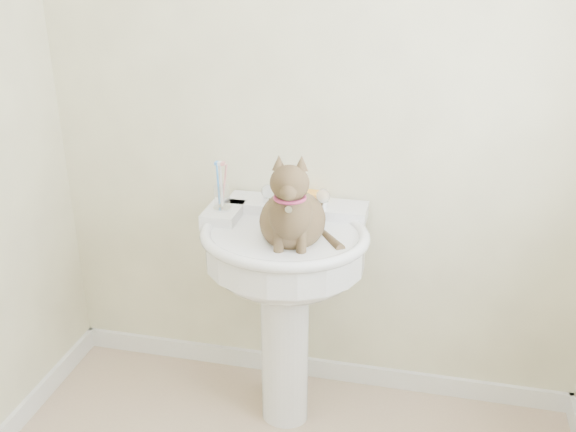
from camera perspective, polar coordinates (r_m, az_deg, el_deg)
The scene contains 7 objects.
wall_back at distance 2.46m, azimuth 2.67°, elevation 10.03°, with size 2.20×0.00×2.50m, color #EEE8BC, non-canonical shape.
baseboard_back at distance 2.97m, azimuth 2.19°, elevation -13.29°, with size 2.20×0.02×0.09m, color white.
pedestal_sink at distance 2.40m, azimuth -0.33°, elevation -4.68°, with size 0.64×0.62×0.88m.
faucet at distance 2.44m, azimuth 0.55°, elevation 1.79°, with size 0.28×0.12×0.14m.
soap_bar at distance 2.52m, azimuth 2.45°, elevation 1.81°, with size 0.09×0.06×0.03m, color #F7A232.
toothbrush_cup at distance 2.43m, azimuth -5.91°, elevation 1.69°, with size 0.07×0.07×0.19m.
cat at distance 2.23m, azimuth 0.35°, elevation 0.06°, with size 0.26×0.32×0.47m.
Camera 1 is at (0.42, -1.25, 1.82)m, focal length 40.00 mm.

